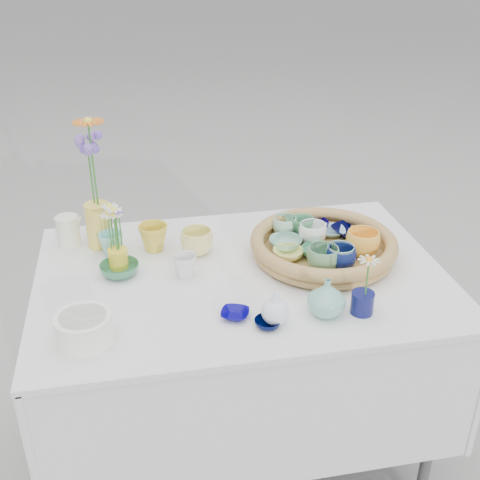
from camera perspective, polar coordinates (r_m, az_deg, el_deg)
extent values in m
plane|color=gray|center=(2.36, 0.10, -19.29)|extent=(80.00, 80.00, 0.00)
imported|color=#0C0346|center=(2.10, 6.96, 1.35)|extent=(0.13, 0.13, 0.03)
imported|color=black|center=(2.08, 10.62, 0.78)|extent=(0.17, 0.17, 0.03)
imported|color=#FFB63E|center=(1.95, 11.55, -0.33)|extent=(0.13, 0.13, 0.09)
imported|color=#479A6E|center=(1.93, 7.36, -1.14)|extent=(0.13, 0.13, 0.03)
imported|color=#5E9468|center=(1.85, 7.88, -1.81)|extent=(0.10, 0.10, 0.08)
imported|color=#82B9A7|center=(1.97, 4.34, -0.31)|extent=(0.14, 0.14, 0.03)
imported|color=#9CD2B3|center=(2.05, 4.24, 1.34)|extent=(0.11, 0.11, 0.07)
imported|color=white|center=(2.00, 6.89, 0.60)|extent=(0.11, 0.11, 0.07)
imported|color=#9DDFFF|center=(2.08, 8.63, 0.82)|extent=(0.10, 0.10, 0.02)
imported|color=#0E1B55|center=(1.86, 9.56, -1.78)|extent=(0.12, 0.12, 0.07)
imported|color=#E5E378|center=(1.92, 4.58, -1.31)|extent=(0.11, 0.11, 0.03)
imported|color=#89C0B5|center=(1.88, 9.48, -1.54)|extent=(0.11, 0.11, 0.07)
imported|color=#408355|center=(2.04, 5.91, 1.19)|extent=(0.08, 0.08, 0.07)
imported|color=gold|center=(2.00, -8.20, 0.24)|extent=(0.13, 0.13, 0.09)
imported|color=#EBDF7F|center=(1.97, -4.11, -0.17)|extent=(0.14, 0.14, 0.08)
imported|color=#31734E|center=(1.89, -11.35, -2.74)|extent=(0.15, 0.15, 0.04)
imported|color=silver|center=(1.85, -5.28, -2.44)|extent=(0.08, 0.08, 0.07)
imported|color=#05006A|center=(1.67, -0.47, -7.04)|extent=(0.10, 0.10, 0.02)
imported|color=#83D2C3|center=(2.00, -12.10, -0.34)|extent=(0.10, 0.10, 0.08)
imported|color=black|center=(1.63, 2.63, -7.88)|extent=(0.08, 0.08, 0.02)
imported|color=#71B3A0|center=(1.67, 8.22, -5.39)|extent=(0.13, 0.13, 0.11)
cylinder|color=#0E114B|center=(1.71, 11.52, -5.85)|extent=(0.08, 0.08, 0.06)
cylinder|color=#E2C749|center=(2.05, -13.27, 1.39)|extent=(0.10, 0.10, 0.15)
cylinder|color=yellow|center=(1.92, -11.47, -1.77)|extent=(0.07, 0.07, 0.07)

